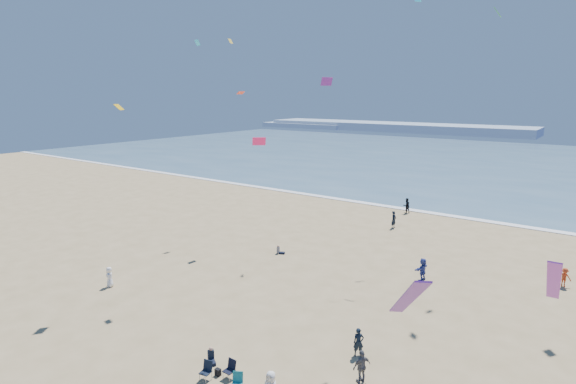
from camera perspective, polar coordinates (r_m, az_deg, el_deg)
The scene contains 8 objects.
ocean at distance 106.77m, azimuth 27.32°, elevation 3.03°, with size 220.00×100.00×0.06m, color #476B84.
surf_line at distance 58.50m, azimuth 19.88°, elevation -2.86°, with size 220.00×1.20×0.08m, color white.
headland_far at distance 195.08m, azimuth 13.07°, elevation 8.07°, with size 110.00×20.00×3.20m, color #7A8EA8.
headland_near at distance 209.47m, azimuth 2.27°, elevation 8.47°, with size 40.00×14.00×2.00m, color #7A8EA8.
standing_flyers at distance 28.38m, azimuth 13.87°, elevation -16.78°, with size 33.52×51.32×1.93m.
chair_cluster at distance 24.96m, azimuth -8.19°, elevation -22.00°, with size 2.76×1.46×1.00m.
black_backpack at distance 25.76m, azimuth -8.89°, elevation -21.66°, with size 0.30×0.22×0.38m, color black.
kites_aloft at distance 23.82m, azimuth 19.61°, elevation 12.75°, with size 42.18×37.97×27.15m.
Camera 1 is at (14.68, -9.76, 14.47)m, focal length 28.00 mm.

